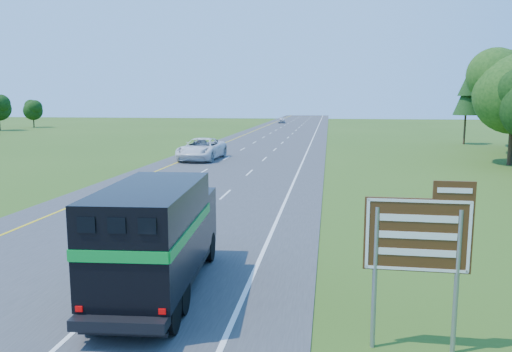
# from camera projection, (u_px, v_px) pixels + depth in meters

# --- Properties ---
(road) EXTENTS (15.00, 260.00, 0.04)m
(road) POSITION_uv_depth(u_px,v_px,m) (250.00, 155.00, 50.16)
(road) COLOR #38383A
(road) RESTS_ON ground
(lane_markings) EXTENTS (11.15, 260.00, 0.01)m
(lane_markings) POSITION_uv_depth(u_px,v_px,m) (250.00, 155.00, 50.15)
(lane_markings) COLOR yellow
(lane_markings) RESTS_ON road
(horse_truck) EXTENTS (2.78, 7.44, 3.23)m
(horse_truck) POSITION_uv_depth(u_px,v_px,m) (158.00, 234.00, 14.20)
(horse_truck) COLOR black
(horse_truck) RESTS_ON road
(white_suv) EXTENTS (3.62, 7.28, 1.98)m
(white_suv) POSITION_uv_depth(u_px,v_px,m) (202.00, 149.00, 46.39)
(white_suv) COLOR white
(white_suv) RESTS_ON road
(far_car) EXTENTS (1.99, 4.24, 1.40)m
(far_car) POSITION_uv_depth(u_px,v_px,m) (282.00, 120.00, 119.14)
(far_car) COLOR silver
(far_car) RESTS_ON road
(exit_sign) EXTENTS (2.28, 0.13, 3.87)m
(exit_sign) POSITION_uv_depth(u_px,v_px,m) (419.00, 242.00, 10.83)
(exit_sign) COLOR gray
(exit_sign) RESTS_ON ground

